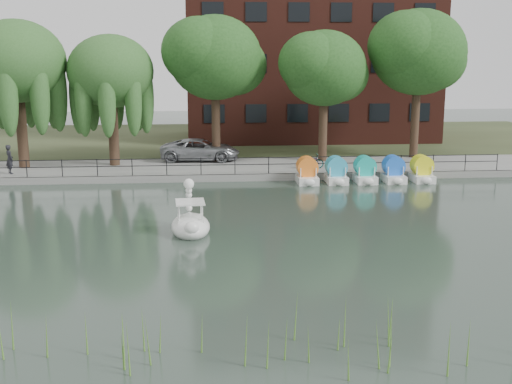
{
  "coord_description": "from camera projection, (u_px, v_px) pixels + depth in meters",
  "views": [
    {
      "loc": [
        -1.76,
        -23.97,
        7.42
      ],
      "look_at": [
        0.5,
        4.0,
        1.3
      ],
      "focal_mm": 45.0,
      "sensor_mm": 36.0,
      "label": 1
    }
  ],
  "objects": [
    {
      "name": "pedestrian",
      "position": [
        9.0,
        157.0,
        37.73
      ],
      "size": [
        0.81,
        0.86,
        1.98
      ],
      "primitive_type": "imported",
      "rotation": [
        0.0,
        0.0,
        2.21
      ],
      "color": "black",
      "rests_on": "promenade"
    },
    {
      "name": "swan_boat",
      "position": [
        190.0,
        222.0,
        26.84
      ],
      "size": [
        1.77,
        2.7,
        2.17
      ],
      "rotation": [
        0.0,
        0.0,
        0.07
      ],
      "color": "white",
      "rests_on": "ground_plane"
    },
    {
      "name": "broadleaf_far",
      "position": [
        419.0,
        53.0,
        42.48
      ],
      "size": [
        6.3,
        6.3,
        9.71
      ],
      "color": "#473323",
      "rests_on": "promenade"
    },
    {
      "name": "land_strip",
      "position": [
        225.0,
        140.0,
        54.24
      ],
      "size": [
        60.0,
        22.0,
        0.36
      ],
      "primitive_type": "cube",
      "color": "#47512D",
      "rests_on": "ground_plane"
    },
    {
      "name": "kerb",
      "position": [
        235.0,
        178.0,
        37.73
      ],
      "size": [
        40.0,
        0.25,
        0.4
      ],
      "primitive_type": "cube",
      "color": "gray",
      "rests_on": "ground_plane"
    },
    {
      "name": "broadleaf_center",
      "position": [
        215.0,
        58.0,
        41.01
      ],
      "size": [
        6.0,
        6.0,
        9.25
      ],
      "color": "#473323",
      "rests_on": "promenade"
    },
    {
      "name": "bicycle",
      "position": [
        310.0,
        160.0,
        39.56
      ],
      "size": [
        0.66,
        1.74,
        1.0
      ],
      "primitive_type": "imported",
      "rotation": [
        0.0,
        0.0,
        1.53
      ],
      "color": "gray",
      "rests_on": "promenade"
    },
    {
      "name": "broadleaf_right",
      "position": [
        324.0,
        69.0,
        41.21
      ],
      "size": [
        5.4,
        5.4,
        8.32
      ],
      "color": "#473323",
      "rests_on": "promenade"
    },
    {
      "name": "reed_bank",
      "position": [
        360.0,
        334.0,
        15.84
      ],
      "size": [
        24.0,
        2.4,
        1.2
      ],
      "color": "#669938",
      "rests_on": "ground_plane"
    },
    {
      "name": "apartment_building",
      "position": [
        309.0,
        28.0,
        52.8
      ],
      "size": [
        20.0,
        10.07,
        18.0
      ],
      "color": "#4C1E16",
      "rests_on": "land_strip"
    },
    {
      "name": "minivan",
      "position": [
        200.0,
        148.0,
        42.39
      ],
      "size": [
        3.14,
        6.13,
        1.66
      ],
      "primitive_type": "imported",
      "rotation": [
        0.0,
        0.0,
        1.5
      ],
      "color": "gray",
      "rests_on": "promenade"
    },
    {
      "name": "pedal_boat_row",
      "position": [
        365.0,
        172.0,
        37.31
      ],
      "size": [
        7.95,
        1.7,
        1.4
      ],
      "color": "white",
      "rests_on": "ground_plane"
    },
    {
      "name": "willow_left",
      "position": [
        16.0,
        62.0,
        38.64
      ],
      "size": [
        5.88,
        5.88,
        9.01
      ],
      "color": "#473323",
      "rests_on": "promenade"
    },
    {
      "name": "promenade",
      "position": [
        233.0,
        169.0,
        40.6
      ],
      "size": [
        40.0,
        6.0,
        0.4
      ],
      "primitive_type": "cube",
      "color": "gray",
      "rests_on": "ground_plane"
    },
    {
      "name": "railing",
      "position": [
        235.0,
        161.0,
        37.72
      ],
      "size": [
        32.0,
        0.05,
        1.0
      ],
      "color": "black",
      "rests_on": "promenade"
    },
    {
      "name": "ground_plane",
      "position": [
        251.0,
        246.0,
        25.06
      ],
      "size": [
        120.0,
        120.0,
        0.0
      ],
      "primitive_type": "plane",
      "color": "#425149"
    },
    {
      "name": "willow_mid",
      "position": [
        111.0,
        72.0,
        39.7
      ],
      "size": [
        5.32,
        5.32,
        8.15
      ],
      "color": "#473323",
      "rests_on": "promenade"
    }
  ]
}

